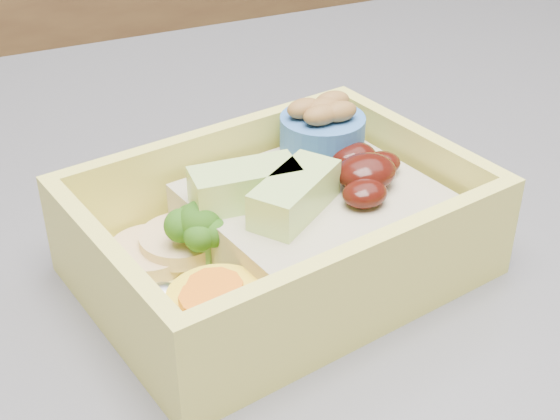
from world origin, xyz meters
name	(u,v)px	position (x,y,z in m)	size (l,w,h in m)	color
bento_box	(288,226)	(-0.13, -0.04, 0.94)	(0.21, 0.17, 0.07)	#EEE762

